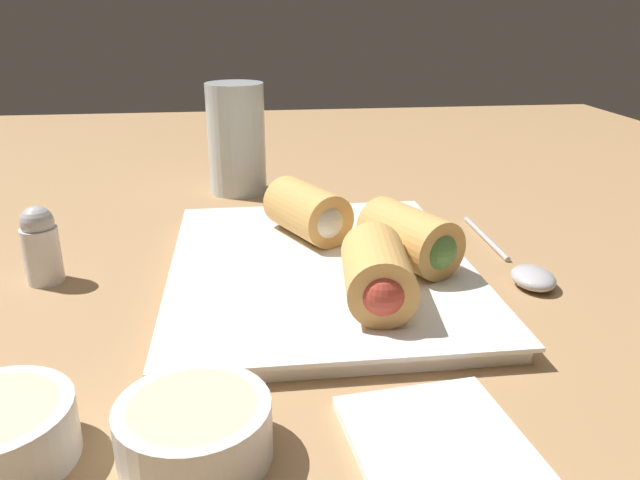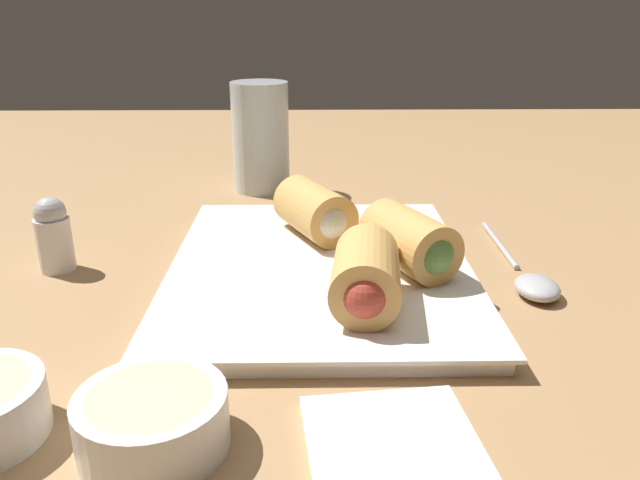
{
  "view_description": "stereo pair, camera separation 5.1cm",
  "coord_description": "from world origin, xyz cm",
  "px_view_note": "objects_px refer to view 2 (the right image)",
  "views": [
    {
      "loc": [
        -44.31,
        6.72,
        23.63
      ],
      "look_at": [
        2.95,
        0.88,
        5.4
      ],
      "focal_mm": 35.0,
      "sensor_mm": 36.0,
      "label": 1
    },
    {
      "loc": [
        -44.67,
        1.65,
        23.63
      ],
      "look_at": [
        2.95,
        0.88,
        5.4
      ],
      "focal_mm": 35.0,
      "sensor_mm": 36.0,
      "label": 2
    }
  ],
  "objects_px": {
    "spoon": "(532,282)",
    "drinking_glass": "(261,137)",
    "serving_plate": "(320,270)",
    "napkin": "(397,455)",
    "salt_shaker": "(53,235)",
    "dipping_bowl_near": "(152,418)"
  },
  "relations": [
    {
      "from": "salt_shaker",
      "to": "dipping_bowl_near",
      "type": "bearing_deg",
      "value": -149.45
    },
    {
      "from": "dipping_bowl_near",
      "to": "salt_shaker",
      "type": "xyz_separation_m",
      "value": [
        0.23,
        0.14,
        0.02
      ]
    },
    {
      "from": "drinking_glass",
      "to": "salt_shaker",
      "type": "relative_size",
      "value": 1.99
    },
    {
      "from": "serving_plate",
      "to": "drinking_glass",
      "type": "bearing_deg",
      "value": 14.11
    },
    {
      "from": "spoon",
      "to": "drinking_glass",
      "type": "distance_m",
      "value": 0.38
    },
    {
      "from": "napkin",
      "to": "salt_shaker",
      "type": "xyz_separation_m",
      "value": [
        0.24,
        0.26,
        0.03
      ]
    },
    {
      "from": "spoon",
      "to": "napkin",
      "type": "distance_m",
      "value": 0.24
    },
    {
      "from": "spoon",
      "to": "salt_shaker",
      "type": "relative_size",
      "value": 2.84
    },
    {
      "from": "serving_plate",
      "to": "spoon",
      "type": "height_order",
      "value": "same"
    },
    {
      "from": "serving_plate",
      "to": "dipping_bowl_near",
      "type": "bearing_deg",
      "value": 156.93
    },
    {
      "from": "spoon",
      "to": "drinking_glass",
      "type": "bearing_deg",
      "value": 38.93
    },
    {
      "from": "drinking_glass",
      "to": "serving_plate",
      "type": "bearing_deg",
      "value": -165.89
    },
    {
      "from": "serving_plate",
      "to": "salt_shaker",
      "type": "bearing_deg",
      "value": 84.68
    },
    {
      "from": "serving_plate",
      "to": "napkin",
      "type": "height_order",
      "value": "serving_plate"
    },
    {
      "from": "dipping_bowl_near",
      "to": "spoon",
      "type": "relative_size",
      "value": 0.42
    },
    {
      "from": "drinking_glass",
      "to": "salt_shaker",
      "type": "height_order",
      "value": "drinking_glass"
    },
    {
      "from": "drinking_glass",
      "to": "salt_shaker",
      "type": "bearing_deg",
      "value": 147.16
    },
    {
      "from": "salt_shaker",
      "to": "napkin",
      "type": "bearing_deg",
      "value": -133.13
    },
    {
      "from": "serving_plate",
      "to": "drinking_glass",
      "type": "distance_m",
      "value": 0.28
    },
    {
      "from": "napkin",
      "to": "drinking_glass",
      "type": "height_order",
      "value": "drinking_glass"
    },
    {
      "from": "spoon",
      "to": "napkin",
      "type": "height_order",
      "value": "spoon"
    },
    {
      "from": "napkin",
      "to": "salt_shaker",
      "type": "relative_size",
      "value": 1.73
    }
  ]
}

